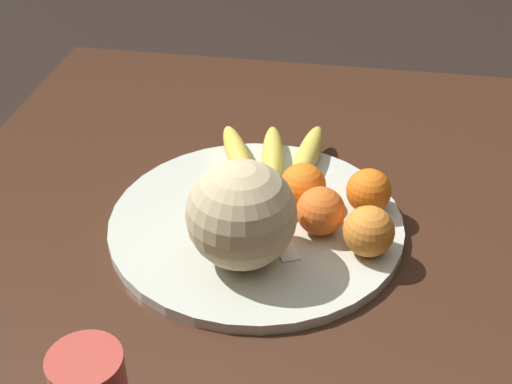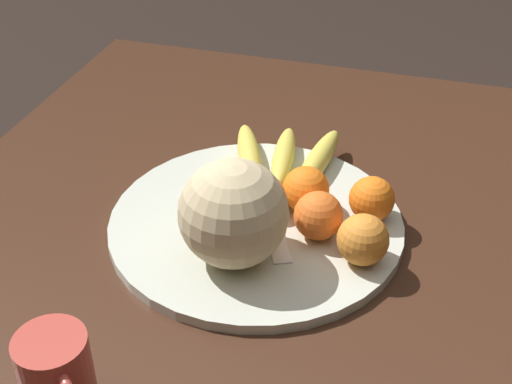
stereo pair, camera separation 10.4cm
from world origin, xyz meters
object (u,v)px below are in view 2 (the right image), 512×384
Objects in this scene: melon at (233,213)px; orange_back_left at (363,240)px; kitchen_table at (254,301)px; fruit_bowl at (256,223)px; banana_bunch at (284,158)px; ceramic_mug at (58,376)px; orange_mid_center at (266,195)px; orange_front_left at (372,199)px; orange_back_right at (306,189)px; produce_tag at (279,247)px; orange_front_right at (318,216)px.

orange_back_left is (-0.04, 0.17, -0.04)m from melon.
melon is (0.03, -0.02, 0.18)m from kitchen_table.
kitchen_table is 3.00× the size of fruit_bowl.
banana_bunch is 0.54m from ceramic_mug.
orange_mid_center is (-0.12, 0.01, -0.05)m from melon.
orange_front_left is 0.10m from orange_back_left.
orange_mid_center is 0.06m from orange_back_right.
orange_back_left is (0.05, 0.17, 0.04)m from fruit_bowl.
ceramic_mug reaches higher than kitchen_table.
orange_front_left reaches higher than orange_mid_center.
banana_bunch is at bearing 178.33° from melon.
kitchen_table is 0.23m from orange_front_left.
produce_tag is (0.06, 0.05, 0.01)m from fruit_bowl.
ceramic_mug is at bearing -40.11° from orange_back_left.
kitchen_table is 22.52× the size of orange_mid_center.
fruit_bowl is 6.46× the size of orange_front_left.
orange_front_left is (-0.05, 0.16, 0.04)m from fruit_bowl.
banana_bunch reaches higher than fruit_bowl.
melon is at bearing -81.67° from produce_tag.
melon is 0.23m from orange_front_left.
orange_back_left is (0.04, 0.07, 0.00)m from orange_front_right.
orange_back_right is at bearing -86.83° from orange_front_left.
banana_bunch is 0.12m from orange_back_right.
orange_front_left is at bearing 108.11° from fruit_bowl.
orange_mid_center is (0.13, 0.01, 0.01)m from banana_bunch.
orange_front_left reaches higher than produce_tag.
orange_front_left is (0.10, 0.16, 0.02)m from banana_bunch.
fruit_bowl is 0.09m from orange_back_right.
melon is 2.09× the size of orange_back_left.
orange_back_right is 0.11m from produce_tag.
ceramic_mug is at bearing -22.44° from orange_back_right.
fruit_bowl is 6.10× the size of orange_back_left.
fruit_bowl is 4.18× the size of ceramic_mug.
orange_back_left is 0.69× the size of ceramic_mug.
produce_tag is at bearing 105.73° from kitchen_table.
melon is at bearing -6.51° from orange_mid_center.
orange_back_left is at bearing 104.27° from melon.
orange_mid_center is at bearing -67.53° from orange_back_right.
kitchen_table is at bearing 13.87° from fruit_bowl.
orange_front_right is 0.99× the size of orange_back_left.
orange_back_right reaches higher than produce_tag.
orange_back_left reaches higher than orange_back_right.
banana_bunch is 3.11× the size of orange_front_left.
kitchen_table is 0.16m from orange_mid_center.
orange_back_left is (-0.02, 0.15, 0.14)m from kitchen_table.
melon is at bearing -2.71° from fruit_bowl.
orange_front_left is 0.10m from orange_back_right.
fruit_bowl is at bearing -166.13° from kitchen_table.
orange_front_left is at bearing 93.17° from orange_back_right.
orange_mid_center is at bearing -175.50° from kitchen_table.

